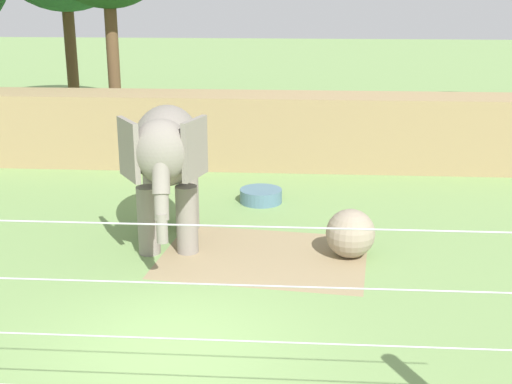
{
  "coord_description": "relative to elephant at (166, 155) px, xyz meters",
  "views": [
    {
      "loc": [
        2.04,
        -9.5,
        5.56
      ],
      "look_at": [
        1.13,
        3.89,
        1.4
      ],
      "focal_mm": 48.15,
      "sensor_mm": 36.0,
      "label": 1
    }
  ],
  "objects": [
    {
      "name": "cable_fence",
      "position": [
        0.8,
        -7.41,
        -0.36
      ],
      "size": [
        10.89,
        0.26,
        3.32
      ],
      "color": "brown",
      "rests_on": "ground"
    },
    {
      "name": "dirt_patch",
      "position": [
        2.09,
        -0.52,
        -2.03
      ],
      "size": [
        4.59,
        3.59,
        0.01
      ],
      "primitive_type": "cube",
      "rotation": [
        0.0,
        0.0,
        -0.11
      ],
      "color": "#937F5B",
      "rests_on": "ground"
    },
    {
      "name": "elephant",
      "position": [
        0.0,
        0.0,
        0.0
      ],
      "size": [
        1.94,
        4.13,
        3.07
      ],
      "color": "gray",
      "rests_on": "ground"
    },
    {
      "name": "embankment_wall",
      "position": [
        0.8,
        6.88,
        -0.92
      ],
      "size": [
        36.0,
        1.8,
        2.23
      ],
      "primitive_type": "cube",
      "color": "#997F56",
      "rests_on": "ground"
    },
    {
      "name": "enrichment_ball",
      "position": [
        3.89,
        -0.39,
        -1.52
      ],
      "size": [
        1.03,
        1.03,
        1.03
      ],
      "primitive_type": "sphere",
      "color": "gray",
      "rests_on": "ground"
    },
    {
      "name": "ground_plane",
      "position": [
        0.8,
        -4.36,
        -2.04
      ],
      "size": [
        120.0,
        120.0,
        0.0
      ],
      "primitive_type": "plane",
      "color": "#759956"
    },
    {
      "name": "water_tub",
      "position": [
        1.8,
        3.16,
        -1.85
      ],
      "size": [
        1.1,
        1.1,
        0.35
      ],
      "color": "slate",
      "rests_on": "ground"
    }
  ]
}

